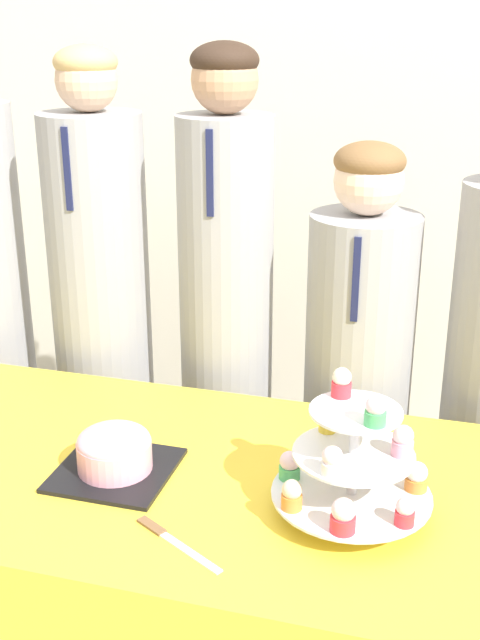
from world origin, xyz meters
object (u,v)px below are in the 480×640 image
student_2 (226,351)px  student_3 (356,407)px  cupcake_stand (353,463)px  cake_knife (165,536)px  student_1 (104,343)px  round_cake (114,452)px

student_2 → student_3: size_ratio=1.17×
cupcake_stand → student_3: size_ratio=0.23×
cake_knife → cupcake_stand: (0.33, 0.17, 0.11)m
cake_knife → student_2: 0.86m
cupcake_stand → student_1: 1.10m
cake_knife → student_3: size_ratio=0.15×
round_cake → student_1: bearing=116.9°
round_cake → student_2: (0.05, 0.66, -0.03)m
cake_knife → student_2: bearing=128.3°
cake_knife → student_1: 1.00m
student_1 → student_2: bearing=-0.0°
round_cake → student_1: size_ratio=0.15×
cupcake_stand → student_1: size_ratio=0.19×
round_cake → student_1: (-0.34, 0.66, -0.05)m
round_cake → student_2: 0.67m
cake_knife → student_1: student_1 is taller
round_cake → cupcake_stand: size_ratio=0.77×
round_cake → cupcake_stand: cupcake_stand is taller
round_cake → student_2: bearing=85.4°
round_cake → student_3: (0.44, 0.66, -0.16)m
student_1 → student_2: student_2 is taller
student_1 → student_3: (0.77, -0.00, -0.11)m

